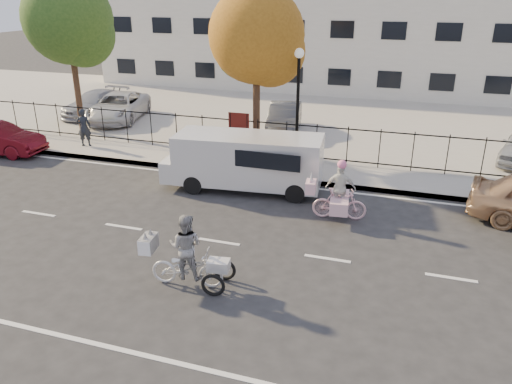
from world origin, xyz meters
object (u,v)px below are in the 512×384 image
at_px(lot_car_a, 95,103).
at_px(lot_car_c, 285,118).
at_px(unicorn_bike, 339,197).
at_px(zebra_trike, 187,259).
at_px(white_van, 246,160).
at_px(pedestrian, 84,127).
at_px(lot_car_b, 118,107).
at_px(lamppost, 298,86).

xyz_separation_m(lot_car_a, lot_car_c, (10.54, -0.26, 0.04)).
distance_m(unicorn_bike, lot_car_c, 9.39).
height_order(zebra_trike, white_van, white_van).
bearing_deg(pedestrian, lot_car_c, -166.06).
relative_size(zebra_trike, pedestrian, 1.30).
height_order(unicorn_bike, white_van, white_van).
bearing_deg(white_van, lot_car_a, 140.79).
bearing_deg(lot_car_c, unicorn_bike, -75.22).
distance_m(lot_car_b, lot_car_c, 8.75).
xyz_separation_m(unicorn_bike, white_van, (-3.42, 1.45, 0.37)).
relative_size(lamppost, lot_car_b, 0.89).
relative_size(zebra_trike, lot_car_a, 0.49).
distance_m(unicorn_bike, pedestrian, 12.11).
relative_size(lamppost, lot_car_a, 1.01).
bearing_deg(zebra_trike, lot_car_b, 30.18).
relative_size(white_van, lot_car_b, 1.14).
xyz_separation_m(white_van, lot_car_b, (-9.26, 6.75, -0.23)).
relative_size(zebra_trike, lot_car_c, 0.52).
relative_size(unicorn_bike, lot_car_a, 0.43).
height_order(zebra_trike, lot_car_c, zebra_trike).
bearing_deg(pedestrian, lamppost, 165.14).
height_order(lamppost, unicorn_bike, lamppost).
bearing_deg(unicorn_bike, lot_car_c, 17.98).
bearing_deg(zebra_trike, pedestrian, 38.78).
bearing_deg(lot_car_a, unicorn_bike, -27.11).
distance_m(zebra_trike, lot_car_a, 17.90).
xyz_separation_m(pedestrian, lot_car_c, (7.58, 4.82, -0.14)).
bearing_deg(zebra_trike, unicorn_bike, -37.55).
bearing_deg(white_van, unicorn_bike, -28.60).
xyz_separation_m(unicorn_bike, pedestrian, (-11.52, 3.71, 0.27)).
xyz_separation_m(lot_car_b, lot_car_c, (8.74, 0.33, -0.01)).
bearing_deg(unicorn_bike, lot_car_a, 51.93).
xyz_separation_m(lamppost, zebra_trike, (-0.39, -9.00, -2.42)).
bearing_deg(pedestrian, lot_car_a, -78.22).
distance_m(lamppost, lot_car_a, 13.16).
distance_m(zebra_trike, lot_car_b, 16.30).
relative_size(unicorn_bike, pedestrian, 1.16).
relative_size(white_van, pedestrian, 3.42).
distance_m(lot_car_a, lot_car_c, 10.55).
bearing_deg(unicorn_bike, pedestrian, 65.33).
height_order(zebra_trike, lot_car_a, zebra_trike).
xyz_separation_m(pedestrian, lot_car_a, (-2.96, 5.08, -0.19)).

